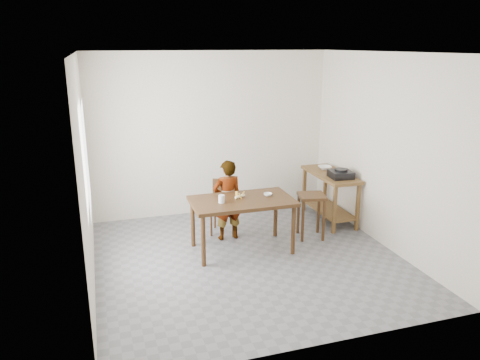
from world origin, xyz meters
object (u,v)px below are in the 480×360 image
object	(u,v)px
dining_chair	(224,208)
prep_counter	(330,197)
child	(227,200)
dining_table	(242,225)
stool	(311,216)

from	to	relation	value
dining_chair	prep_counter	bearing A→B (deg)	23.97
child	dining_table	bearing A→B (deg)	96.66
prep_counter	stool	bearing A→B (deg)	-136.96
child	stool	size ratio (longest dim) A/B	1.80
prep_counter	stool	xyz separation A→B (m)	(-0.60, -0.56, -0.07)
prep_counter	dining_chair	bearing A→B (deg)	-179.93
dining_table	dining_chair	size ratio (longest dim) A/B	1.74
prep_counter	child	distance (m)	1.83
child	prep_counter	bearing A→B (deg)	-176.08
prep_counter	child	world-z (taller)	child
dining_chair	stool	bearing A→B (deg)	-1.20
dining_table	dining_chair	bearing A→B (deg)	96.08
child	dining_chair	bearing A→B (deg)	-96.27
prep_counter	dining_table	bearing A→B (deg)	-157.85
dining_chair	stool	xyz separation A→B (m)	(1.19, -0.56, -0.07)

